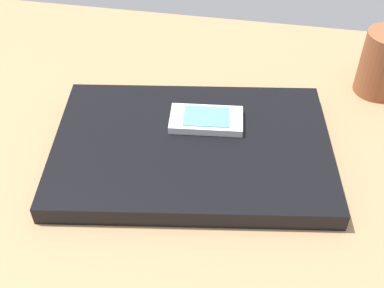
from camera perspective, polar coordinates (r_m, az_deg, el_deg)
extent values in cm
cube|color=#9E7751|center=(63.12, 6.28, -5.00)|extent=(120.00, 80.00, 3.00)
cube|color=black|center=(63.78, 0.00, -0.49)|extent=(38.87, 28.95, 2.50)
cube|color=silver|center=(65.35, 1.67, 2.84)|extent=(10.20, 6.28, 1.03)
cube|color=#5993E0|center=(64.97, 1.68, 3.23)|extent=(6.41, 4.73, 0.14)
cylinder|color=brown|center=(77.92, 21.34, 8.76)|extent=(6.57, 6.57, 9.81)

